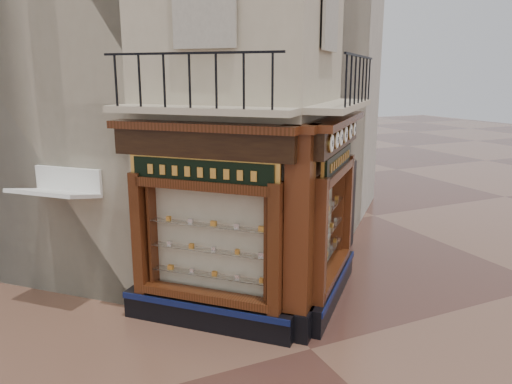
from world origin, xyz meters
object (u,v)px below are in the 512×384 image
clock_f (354,129)px  signboard_right (338,160)px  clock_a (331,143)px  clock_c (340,137)px  corner_pilaster (299,238)px  awning (65,306)px  clock_e (350,132)px  signboard_left (202,172)px  clock_b (336,140)px  clock_d (345,134)px

clock_f → signboard_right: clock_f is taller
clock_a → clock_c: 0.90m
corner_pilaster → clock_f: bearing=-8.2°
awning → signboard_right: (5.33, -2.15, 3.10)m
clock_c → clock_e: 1.08m
clock_f → awning: (-6.26, 1.38, -3.62)m
clock_a → signboard_left: (-2.08, 1.00, -0.52)m
clock_b → clock_f: clock_b is taller
clock_b → clock_f: (1.42, 1.42, 0.00)m
clock_e → signboard_right: size_ratio=0.18×
clock_e → clock_a: bearing=-180.0°
clock_c → clock_e: clock_e is taller
signboard_left → clock_a: bearing=-160.7°
clock_a → awning: bearing=99.9°
clock_f → signboard_right: (-0.93, -0.77, -0.52)m
signboard_right → signboard_left: bearing=135.0°
clock_e → signboard_left: bearing=141.6°
clock_a → clock_f: 2.50m
corner_pilaster → clock_a: size_ratio=11.57×
clock_a → signboard_left: size_ratio=0.16×
corner_pilaster → signboard_left: bearing=100.2°
clock_b → clock_d: bearing=-0.0°
corner_pilaster → awning: bearing=95.7°
clock_c → clock_f: size_ratio=1.11×
clock_d → signboard_right: size_ratio=0.19×
clock_d → signboard_left: (-3.08, -0.00, -0.52)m
clock_a → clock_b: 0.50m
corner_pilaster → clock_d: size_ratio=11.01×
corner_pilaster → clock_f: corner_pilaster is taller
clock_d → clock_e: bearing=0.0°
clock_d → signboard_right: bearing=135.3°
signboard_left → signboard_right: 2.92m
clock_a → corner_pilaster: bearing=136.2°
clock_c → clock_f: (1.13, 1.13, 0.00)m
clock_a → signboard_right: clock_a is taller
clock_b → clock_e: 1.49m
awning → corner_pilaster: bearing=-174.3°
clock_e → clock_f: bearing=-0.0°
corner_pilaster → signboard_left: (-1.46, 1.01, 1.15)m
corner_pilaster → clock_e: (2.02, 1.42, 1.67)m
clock_f → signboard_right: bearing=174.7°
corner_pilaster → clock_b: 1.97m
clock_b → clock_f: 2.01m
clock_a → signboard_right: bearing=4.8°
clock_b → clock_e: size_ratio=0.95×
clock_b → signboard_left: (-2.43, 0.65, -0.52)m
clock_a → clock_d: bearing=0.0°
clock_f → awning: size_ratio=0.20×
signboard_right → clock_b: bearing=-172.2°
clock_e → corner_pilaster: bearing=170.0°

